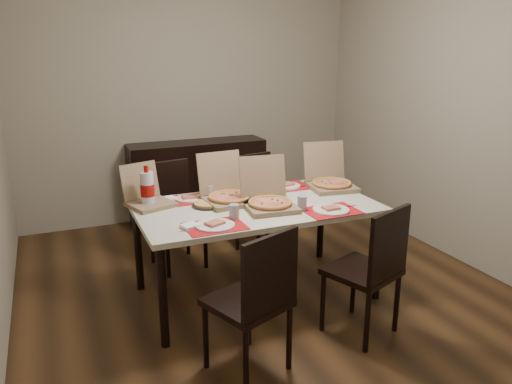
{
  "coord_description": "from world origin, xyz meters",
  "views": [
    {
      "loc": [
        -1.51,
        -3.45,
        1.92
      ],
      "look_at": [
        -0.09,
        -0.11,
        0.85
      ],
      "focal_mm": 35.0,
      "sensor_mm": 36.0,
      "label": 1
    }
  ],
  "objects_px": {
    "chair_near_left": "(256,297)",
    "dining_table": "(256,213)",
    "dip_bowl": "(255,193)",
    "chair_far_left": "(173,209)",
    "pizza_box_center": "(269,201)",
    "soda_bottle": "(147,189)",
    "sideboard": "(198,181)",
    "chair_far_right": "(259,199)",
    "chair_near_right": "(372,266)"
  },
  "relations": [
    {
      "from": "dip_bowl",
      "to": "sideboard",
      "type": "bearing_deg",
      "value": 89.72
    },
    {
      "from": "sideboard",
      "to": "pizza_box_center",
      "type": "distance_m",
      "value": 2.04
    },
    {
      "from": "chair_near_right",
      "to": "chair_far_right",
      "type": "xyz_separation_m",
      "value": [
        -0.1,
        1.67,
        0.0
      ]
    },
    {
      "from": "chair_near_right",
      "to": "soda_bottle",
      "type": "bearing_deg",
      "value": 137.55
    },
    {
      "from": "chair_far_left",
      "to": "pizza_box_center",
      "type": "distance_m",
      "value": 1.11
    },
    {
      "from": "chair_far_left",
      "to": "soda_bottle",
      "type": "height_order",
      "value": "soda_bottle"
    },
    {
      "from": "sideboard",
      "to": "soda_bottle",
      "type": "distance_m",
      "value": 1.88
    },
    {
      "from": "chair_far_left",
      "to": "dip_bowl",
      "type": "xyz_separation_m",
      "value": [
        0.53,
        -0.61,
        0.26
      ]
    },
    {
      "from": "dining_table",
      "to": "chair_far_right",
      "type": "distance_m",
      "value": 0.92
    },
    {
      "from": "chair_near_left",
      "to": "chair_near_right",
      "type": "xyz_separation_m",
      "value": [
        0.87,
        0.09,
        0.0
      ]
    },
    {
      "from": "soda_bottle",
      "to": "dip_bowl",
      "type": "bearing_deg",
      "value": -3.7
    },
    {
      "from": "dining_table",
      "to": "chair_far_right",
      "type": "height_order",
      "value": "chair_far_right"
    },
    {
      "from": "pizza_box_center",
      "to": "chair_near_left",
      "type": "bearing_deg",
      "value": -118.88
    },
    {
      "from": "pizza_box_center",
      "to": "chair_far_left",
      "type": "bearing_deg",
      "value": 117.85
    },
    {
      "from": "soda_bottle",
      "to": "sideboard",
      "type": "bearing_deg",
      "value": 61.9
    },
    {
      "from": "sideboard",
      "to": "chair_near_right",
      "type": "bearing_deg",
      "value": -82.15
    },
    {
      "from": "dining_table",
      "to": "soda_bottle",
      "type": "height_order",
      "value": "soda_bottle"
    },
    {
      "from": "dip_bowl",
      "to": "chair_near_left",
      "type": "bearing_deg",
      "value": -112.64
    },
    {
      "from": "sideboard",
      "to": "dip_bowl",
      "type": "height_order",
      "value": "sideboard"
    },
    {
      "from": "dip_bowl",
      "to": "soda_bottle",
      "type": "distance_m",
      "value": 0.86
    },
    {
      "from": "chair_far_right",
      "to": "dip_bowl",
      "type": "distance_m",
      "value": 0.71
    },
    {
      "from": "chair_near_left",
      "to": "chair_near_right",
      "type": "relative_size",
      "value": 1.0
    },
    {
      "from": "dining_table",
      "to": "dip_bowl",
      "type": "xyz_separation_m",
      "value": [
        0.09,
        0.23,
        0.08
      ]
    },
    {
      "from": "chair_near_right",
      "to": "chair_far_left",
      "type": "bearing_deg",
      "value": 118.56
    },
    {
      "from": "pizza_box_center",
      "to": "dip_bowl",
      "type": "distance_m",
      "value": 0.34
    },
    {
      "from": "chair_near_left",
      "to": "pizza_box_center",
      "type": "distance_m",
      "value": 0.99
    },
    {
      "from": "chair_far_right",
      "to": "pizza_box_center",
      "type": "distance_m",
      "value": 1.03
    },
    {
      "from": "chair_far_left",
      "to": "chair_far_right",
      "type": "bearing_deg",
      "value": -1.13
    },
    {
      "from": "chair_near_right",
      "to": "dip_bowl",
      "type": "distance_m",
      "value": 1.17
    },
    {
      "from": "chair_far_right",
      "to": "dip_bowl",
      "type": "height_order",
      "value": "chair_far_right"
    },
    {
      "from": "dining_table",
      "to": "dip_bowl",
      "type": "relative_size",
      "value": 13.32
    },
    {
      "from": "dining_table",
      "to": "soda_bottle",
      "type": "bearing_deg",
      "value": 159.67
    },
    {
      "from": "dip_bowl",
      "to": "soda_bottle",
      "type": "relative_size",
      "value": 0.43
    },
    {
      "from": "chair_far_left",
      "to": "chair_far_right",
      "type": "relative_size",
      "value": 1.0
    },
    {
      "from": "chair_near_left",
      "to": "dip_bowl",
      "type": "bearing_deg",
      "value": 67.36
    },
    {
      "from": "sideboard",
      "to": "dip_bowl",
      "type": "relative_size",
      "value": 11.1
    },
    {
      "from": "chair_near_left",
      "to": "dining_table",
      "type": "bearing_deg",
      "value": 66.92
    },
    {
      "from": "dining_table",
      "to": "chair_near_right",
      "type": "height_order",
      "value": "chair_near_right"
    },
    {
      "from": "chair_far_left",
      "to": "pizza_box_center",
      "type": "xyz_separation_m",
      "value": [
        0.5,
        -0.95,
        0.3
      ]
    },
    {
      "from": "chair_near_left",
      "to": "soda_bottle",
      "type": "distance_m",
      "value": 1.33
    },
    {
      "from": "chair_near_left",
      "to": "dip_bowl",
      "type": "height_order",
      "value": "chair_near_left"
    },
    {
      "from": "dining_table",
      "to": "chair_near_right",
      "type": "xyz_separation_m",
      "value": [
        0.47,
        -0.85,
        -0.17
      ]
    },
    {
      "from": "chair_near_right",
      "to": "pizza_box_center",
      "type": "height_order",
      "value": "pizza_box_center"
    },
    {
      "from": "chair_near_left",
      "to": "chair_far_left",
      "type": "bearing_deg",
      "value": 91.49
    },
    {
      "from": "chair_far_right",
      "to": "soda_bottle",
      "type": "height_order",
      "value": "soda_bottle"
    },
    {
      "from": "pizza_box_center",
      "to": "soda_bottle",
      "type": "relative_size",
      "value": 1.39
    },
    {
      "from": "dining_table",
      "to": "chair_far_left",
      "type": "distance_m",
      "value": 0.97
    },
    {
      "from": "chair_near_right",
      "to": "pizza_box_center",
      "type": "relative_size",
      "value": 2.13
    },
    {
      "from": "chair_near_right",
      "to": "chair_far_left",
      "type": "height_order",
      "value": "same"
    },
    {
      "from": "dining_table",
      "to": "soda_bottle",
      "type": "xyz_separation_m",
      "value": [
        -0.76,
        0.28,
        0.2
      ]
    }
  ]
}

